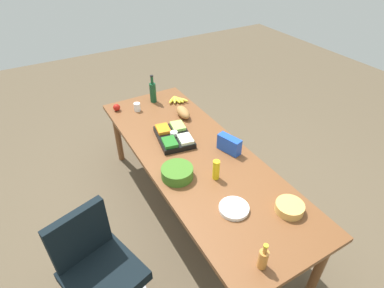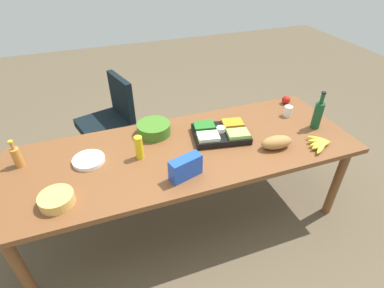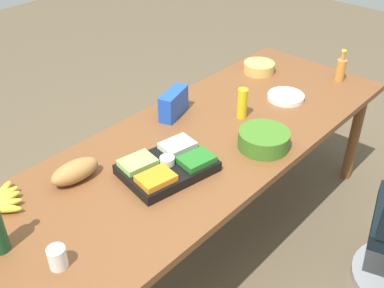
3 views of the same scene
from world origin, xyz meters
TOP-DOWN VIEW (x-y plane):
  - ground_plane at (0.00, 0.00)m, footprint 10.00×10.00m
  - conference_table at (0.00, 0.00)m, footprint 2.57×0.92m
  - office_chair at (0.47, -1.06)m, footprint 0.60×0.60m
  - mustard_bottle at (0.34, -0.01)m, footprint 0.07×0.07m
  - dressing_bottle at (1.14, -0.20)m, footprint 0.07×0.07m
  - veggie_tray at (-0.31, -0.06)m, footprint 0.47×0.37m
  - paper_plate_stack at (0.69, -0.09)m, footprint 0.24×0.24m
  - banana_bunch at (-0.95, 0.31)m, footprint 0.20×0.23m
  - paper_cup at (-0.99, -0.16)m, footprint 0.09×0.09m
  - apple_red at (-1.10, -0.35)m, footprint 0.08×0.08m
  - chip_bowl at (0.89, 0.26)m, footprint 0.23×0.23m
  - wine_bottle at (-1.09, 0.08)m, footprint 0.08×0.08m
  - salad_bowl at (0.17, -0.28)m, footprint 0.31×0.31m
  - chip_bag_blue at (0.10, 0.29)m, footprint 0.23×0.14m
  - bread_loaf at (-0.63, 0.21)m, footprint 0.25×0.13m

SIDE VIEW (x-z plane):
  - ground_plane at x=0.00m, z-range 0.00..0.00m
  - office_chair at x=0.47m, z-range -0.10..0.80m
  - conference_table at x=0.00m, z-range 0.30..1.04m
  - paper_plate_stack at x=0.69m, z-range 0.74..0.77m
  - banana_bunch at x=-0.95m, z-range 0.75..0.78m
  - chip_bowl at x=0.89m, z-range 0.74..0.81m
  - veggie_tray at x=-0.31m, z-range 0.73..0.82m
  - apple_red at x=-1.10m, z-range 0.74..0.82m
  - paper_cup at x=-0.99m, z-range 0.74..0.83m
  - salad_bowl at x=0.17m, z-range 0.74..0.83m
  - bread_loaf at x=-0.63m, z-range 0.74..0.84m
  - chip_bag_blue at x=0.10m, z-range 0.74..0.89m
  - dressing_bottle at x=1.14m, z-range 0.72..0.92m
  - mustard_bottle at x=0.34m, z-range 0.74..0.92m
  - wine_bottle at x=-1.09m, z-range 0.70..1.02m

